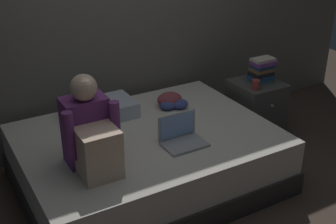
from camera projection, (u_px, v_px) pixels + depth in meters
The scene contains 9 objects.
ground_plane at pixel (188, 194), 3.57m from camera, with size 8.00×8.00×0.00m, color #47382D.
bed at pixel (148, 159), 3.62m from camera, with size 2.00×1.50×0.47m.
nightstand at pixel (255, 109), 4.35m from camera, with size 0.44×0.46×0.57m.
person_sitting at pixel (91, 134), 2.98m from camera, with size 0.39×0.44×0.66m.
laptop at pixel (181, 137), 3.35m from camera, with size 0.32×0.23×0.22m.
pillow at pixel (101, 110), 3.75m from camera, with size 0.56×0.36×0.13m, color silver.
book_stack at pixel (262, 70), 4.19m from camera, with size 0.23×0.17×0.24m.
mug at pixel (256, 85), 4.05m from camera, with size 0.08×0.08×0.09m, color #933833.
clothes_pile at pixel (171, 101), 3.94m from camera, with size 0.25×0.25×0.12m.
Camera 1 is at (-1.60, -2.47, 2.14)m, focal length 47.67 mm.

